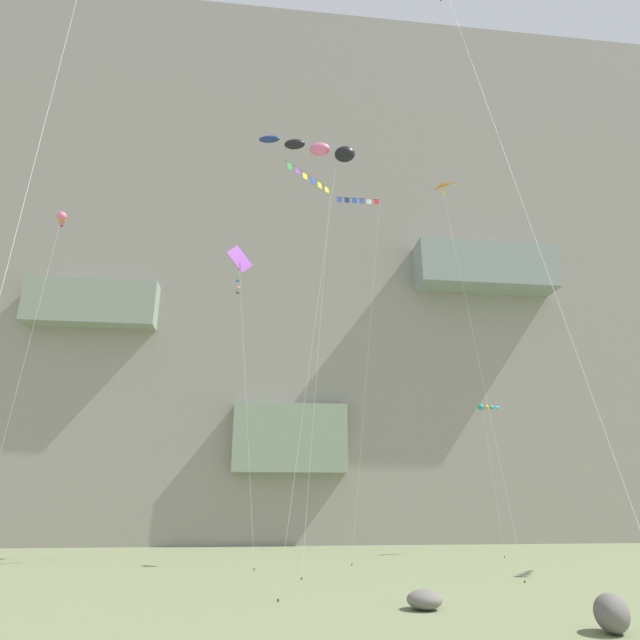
{
  "coord_description": "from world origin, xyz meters",
  "views": [
    {
      "loc": [
        -3.44,
        -5.14,
        3.88
      ],
      "look_at": [
        0.32,
        27.42,
        15.29
      ],
      "focal_mm": 29.92,
      "sensor_mm": 36.0,
      "label": 1
    }
  ],
  "objects_px": {
    "kite_windsock_high_center": "(62,219)",
    "kite_windsock_high_right": "(486,408)",
    "kite_banner_upper_left": "(309,193)",
    "boulder_foreground_right": "(424,600)",
    "kite_banner_low_center": "(359,219)",
    "kite_windsock_mid_center": "(322,150)",
    "kite_diamond_upper_mid": "(240,263)",
    "boulder_near_cliff_base": "(612,613)",
    "kite_delta_front_field": "(444,201)",
    "kite_diamond_far_left": "(450,0)"
  },
  "relations": [
    {
      "from": "boulder_near_cliff_base",
      "to": "kite_diamond_far_left",
      "type": "distance_m",
      "value": 22.17
    },
    {
      "from": "kite_delta_front_field",
      "to": "kite_windsock_high_right",
      "type": "xyz_separation_m",
      "value": [
        6.22,
        10.18,
        -14.25
      ]
    },
    {
      "from": "kite_diamond_upper_mid",
      "to": "kite_windsock_mid_center",
      "type": "bearing_deg",
      "value": -71.61
    },
    {
      "from": "kite_banner_low_center",
      "to": "kite_windsock_high_right",
      "type": "distance_m",
      "value": 20.05
    },
    {
      "from": "boulder_near_cliff_base",
      "to": "kite_diamond_upper_mid",
      "type": "distance_m",
      "value": 35.88
    },
    {
      "from": "boulder_near_cliff_base",
      "to": "kite_diamond_far_left",
      "type": "height_order",
      "value": "kite_diamond_far_left"
    },
    {
      "from": "boulder_near_cliff_base",
      "to": "kite_delta_front_field",
      "type": "relative_size",
      "value": 0.07
    },
    {
      "from": "kite_diamond_far_left",
      "to": "kite_delta_front_field",
      "type": "height_order",
      "value": "kite_delta_front_field"
    },
    {
      "from": "boulder_foreground_right",
      "to": "kite_windsock_high_right",
      "type": "relative_size",
      "value": 0.15
    },
    {
      "from": "kite_diamond_far_left",
      "to": "kite_windsock_high_center",
      "type": "relative_size",
      "value": 0.86
    },
    {
      "from": "kite_banner_upper_left",
      "to": "kite_delta_front_field",
      "type": "bearing_deg",
      "value": -11.29
    },
    {
      "from": "kite_diamond_far_left",
      "to": "kite_windsock_high_right",
      "type": "relative_size",
      "value": 2.02
    },
    {
      "from": "kite_windsock_high_center",
      "to": "kite_windsock_mid_center",
      "type": "relative_size",
      "value": 1.16
    },
    {
      "from": "kite_windsock_high_center",
      "to": "kite_windsock_high_right",
      "type": "xyz_separation_m",
      "value": [
        38.02,
        0.64,
        -15.99
      ]
    },
    {
      "from": "boulder_near_cliff_base",
      "to": "kite_banner_low_center",
      "type": "height_order",
      "value": "kite_banner_low_center"
    },
    {
      "from": "boulder_near_cliff_base",
      "to": "kite_delta_front_field",
      "type": "xyz_separation_m",
      "value": [
        2.17,
        16.64,
        25.63
      ]
    },
    {
      "from": "kite_windsock_high_center",
      "to": "kite_delta_front_field",
      "type": "bearing_deg",
      "value": -16.69
    },
    {
      "from": "kite_windsock_mid_center",
      "to": "boulder_near_cliff_base",
      "type": "bearing_deg",
      "value": -44.55
    },
    {
      "from": "kite_diamond_far_left",
      "to": "kite_diamond_upper_mid",
      "type": "xyz_separation_m",
      "value": [
        -8.65,
        27.8,
        1.65
      ]
    },
    {
      "from": "kite_banner_low_center",
      "to": "kite_diamond_upper_mid",
      "type": "relative_size",
      "value": 1.18
    },
    {
      "from": "boulder_foreground_right",
      "to": "boulder_near_cliff_base",
      "type": "bearing_deg",
      "value": -44.52
    },
    {
      "from": "kite_windsock_high_center",
      "to": "kite_diamond_upper_mid",
      "type": "height_order",
      "value": "kite_windsock_high_center"
    },
    {
      "from": "kite_banner_upper_left",
      "to": "kite_windsock_high_right",
      "type": "distance_m",
      "value": 24.12
    },
    {
      "from": "kite_banner_upper_left",
      "to": "kite_windsock_high_right",
      "type": "relative_size",
      "value": 2.39
    },
    {
      "from": "kite_banner_low_center",
      "to": "boulder_near_cliff_base",
      "type": "bearing_deg",
      "value": -81.37
    },
    {
      "from": "boulder_foreground_right",
      "to": "kite_windsock_high_center",
      "type": "relative_size",
      "value": 0.06
    },
    {
      "from": "boulder_foreground_right",
      "to": "kite_windsock_high_center",
      "type": "bearing_deg",
      "value": 139.17
    },
    {
      "from": "boulder_foreground_right",
      "to": "kite_banner_upper_left",
      "type": "bearing_deg",
      "value": 103.57
    },
    {
      "from": "boulder_foreground_right",
      "to": "kite_banner_low_center",
      "type": "relative_size",
      "value": 0.06
    },
    {
      "from": "kite_delta_front_field",
      "to": "boulder_near_cliff_base",
      "type": "bearing_deg",
      "value": -97.42
    },
    {
      "from": "kite_diamond_far_left",
      "to": "kite_diamond_upper_mid",
      "type": "height_order",
      "value": "kite_diamond_upper_mid"
    },
    {
      "from": "kite_windsock_high_center",
      "to": "kite_windsock_high_right",
      "type": "relative_size",
      "value": 2.33
    },
    {
      "from": "kite_diamond_far_left",
      "to": "kite_banner_low_center",
      "type": "relative_size",
      "value": 0.83
    },
    {
      "from": "kite_banner_upper_left",
      "to": "kite_diamond_upper_mid",
      "type": "distance_m",
      "value": 8.63
    },
    {
      "from": "kite_windsock_high_center",
      "to": "kite_diamond_upper_mid",
      "type": "xyz_separation_m",
      "value": [
        16.01,
        -2.16,
        -4.46
      ]
    },
    {
      "from": "boulder_near_cliff_base",
      "to": "kite_windsock_high_right",
      "type": "distance_m",
      "value": 30.32
    },
    {
      "from": "kite_diamond_upper_mid",
      "to": "boulder_near_cliff_base",
      "type": "bearing_deg",
      "value": -60.44
    },
    {
      "from": "boulder_foreground_right",
      "to": "kite_windsock_high_right",
      "type": "xyz_separation_m",
      "value": [
        13.16,
        22.13,
        11.61
      ]
    },
    {
      "from": "kite_windsock_mid_center",
      "to": "kite_diamond_upper_mid",
      "type": "bearing_deg",
      "value": 108.39
    },
    {
      "from": "kite_windsock_high_center",
      "to": "kite_banner_low_center",
      "type": "bearing_deg",
      "value": -7.97
    },
    {
      "from": "kite_banner_low_center",
      "to": "kite_windsock_high_right",
      "type": "xyz_separation_m",
      "value": [
        11.8,
        4.31,
        -15.62
      ]
    },
    {
      "from": "kite_windsock_mid_center",
      "to": "kite_windsock_high_right",
      "type": "bearing_deg",
      "value": 47.91
    },
    {
      "from": "kite_diamond_upper_mid",
      "to": "kite_diamond_far_left",
      "type": "bearing_deg",
      "value": -72.71
    },
    {
      "from": "boulder_near_cliff_base",
      "to": "kite_windsock_mid_center",
      "type": "distance_m",
      "value": 26.02
    },
    {
      "from": "kite_diamond_far_left",
      "to": "kite_windsock_mid_center",
      "type": "xyz_separation_m",
      "value": [
        -3.41,
        12.03,
        1.94
      ]
    },
    {
      "from": "boulder_foreground_right",
      "to": "kite_banner_low_center",
      "type": "distance_m",
      "value": 32.57
    },
    {
      "from": "kite_delta_front_field",
      "to": "kite_diamond_upper_mid",
      "type": "height_order",
      "value": "kite_delta_front_field"
    },
    {
      "from": "kite_banner_upper_left",
      "to": "kite_banner_low_center",
      "type": "height_order",
      "value": "kite_banner_low_center"
    },
    {
      "from": "kite_banner_low_center",
      "to": "kite_windsock_high_right",
      "type": "bearing_deg",
      "value": 20.06
    },
    {
      "from": "kite_diamond_far_left",
      "to": "kite_windsock_high_center",
      "type": "xyz_separation_m",
      "value": [
        -24.66,
        29.95,
        6.11
      ]
    }
  ]
}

